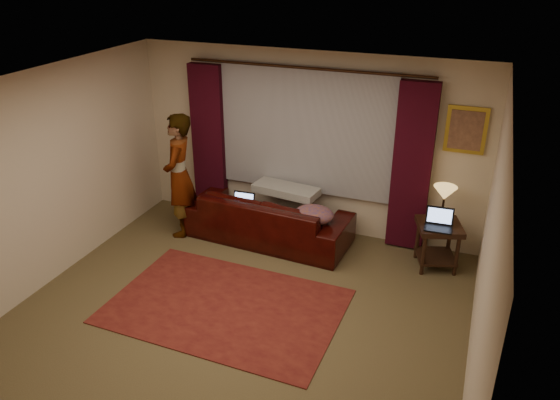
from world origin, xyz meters
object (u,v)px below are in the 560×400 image
(sofa, at_px, (268,209))
(person, at_px, (179,176))
(end_table, at_px, (437,245))
(laptop_table, at_px, (439,220))
(tiffany_lamp, at_px, (443,204))
(laptop_sofa, at_px, (241,203))

(sofa, xyz_separation_m, person, (-1.24, -0.26, 0.43))
(end_table, xyz_separation_m, laptop_table, (-0.01, -0.14, 0.43))
(person, bearing_deg, tiffany_lamp, 81.95)
(end_table, relative_size, person, 0.35)
(laptop_sofa, distance_m, tiffany_lamp, 2.70)
(tiffany_lamp, bearing_deg, laptop_table, -91.74)
(sofa, distance_m, end_table, 2.33)
(laptop_sofa, relative_size, person, 0.19)
(laptop_sofa, distance_m, end_table, 2.68)
(person, bearing_deg, laptop_sofa, 79.87)
(end_table, height_order, tiffany_lamp, tiffany_lamp)
(laptop_sofa, height_order, laptop_table, laptop_table)
(end_table, bearing_deg, sofa, -177.43)
(sofa, bearing_deg, laptop_sofa, 30.27)
(sofa, relative_size, tiffany_lamp, 4.93)
(tiffany_lamp, bearing_deg, person, -172.29)
(tiffany_lamp, xyz_separation_m, laptop_table, (-0.01, -0.26, -0.11))
(end_table, bearing_deg, laptop_sofa, -174.14)
(tiffany_lamp, height_order, person, person)
(sofa, bearing_deg, end_table, -173.82)
(laptop_sofa, height_order, person, person)
(sofa, height_order, end_table, sofa)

